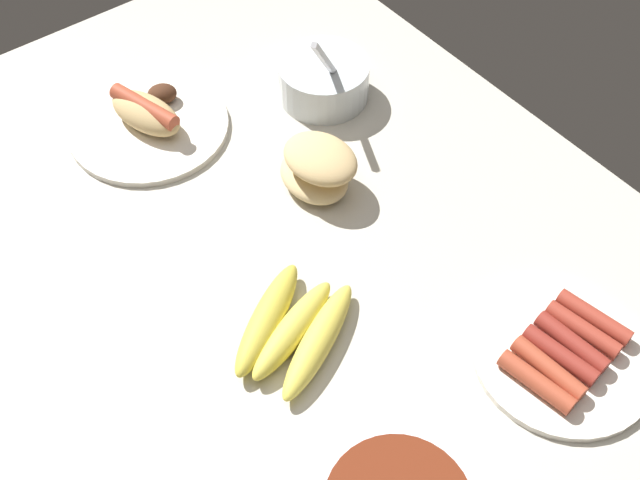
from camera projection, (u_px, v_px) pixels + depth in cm
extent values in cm
cube|color=beige|center=(283.00, 256.00, 104.90)|extent=(120.00, 90.00, 3.00)
ellipsoid|color=#E5D14C|center=(318.00, 340.00, 93.27)|extent=(11.10, 17.15, 3.20)
ellipsoid|color=#E5D14C|center=(293.00, 329.00, 94.12)|extent=(8.72, 16.19, 3.36)
ellipsoid|color=gold|center=(267.00, 319.00, 94.95)|extent=(12.03, 16.39, 3.56)
cylinder|color=white|center=(149.00, 127.00, 117.19)|extent=(23.61, 23.61, 1.00)
ellipsoid|color=tan|center=(146.00, 113.00, 115.06)|extent=(13.57, 9.14, 4.40)
cylinder|color=#AD472D|center=(144.00, 107.00, 114.11)|extent=(12.00, 5.51, 2.40)
ellipsoid|color=#472819|center=(162.00, 94.00, 118.81)|extent=(5.13, 5.52, 2.80)
ellipsoid|color=#E5C689|center=(314.00, 176.00, 109.33)|extent=(11.82, 9.56, 3.60)
ellipsoid|color=#DBB77A|center=(320.00, 158.00, 106.37)|extent=(12.23, 10.12, 3.60)
cylinder|color=silver|center=(324.00, 80.00, 119.83)|extent=(13.80, 13.80, 6.04)
cylinder|color=beige|center=(324.00, 74.00, 118.88)|extent=(12.15, 12.15, 2.72)
cube|color=#B7B7BC|center=(327.00, 64.00, 112.93)|extent=(5.33, 9.02, 13.58)
cylinder|color=white|center=(563.00, 356.00, 93.27)|extent=(21.47, 21.47, 1.00)
cylinder|color=#AD472D|center=(536.00, 382.00, 89.37)|extent=(9.65, 3.61, 2.18)
cylinder|color=#AD472D|center=(548.00, 368.00, 90.43)|extent=(9.59, 3.02, 2.18)
cylinder|color=maroon|center=(560.00, 355.00, 91.49)|extent=(9.65, 3.59, 2.18)
cylinder|color=maroon|center=(572.00, 342.00, 92.55)|extent=(9.60, 3.11, 2.18)
cylinder|color=#9E3828|center=(583.00, 330.00, 93.61)|extent=(9.66, 3.75, 2.18)
cylinder|color=#9E3828|center=(594.00, 317.00, 94.68)|extent=(9.67, 3.90, 2.18)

